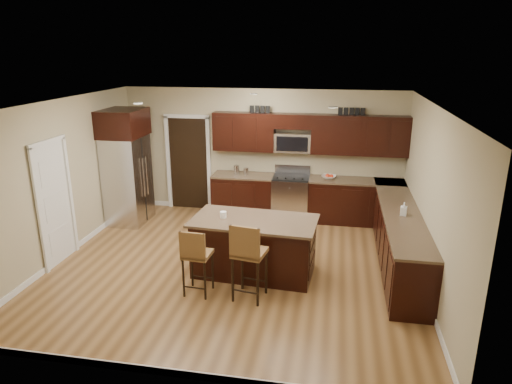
% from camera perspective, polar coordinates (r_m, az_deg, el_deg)
% --- Properties ---
extents(floor, '(6.00, 6.00, 0.00)m').
position_cam_1_polar(floor, '(7.76, -2.71, -9.28)').
color(floor, olive).
rests_on(floor, ground).
extents(ceiling, '(6.00, 6.00, 0.00)m').
position_cam_1_polar(ceiling, '(6.97, -3.04, 10.94)').
color(ceiling, silver).
rests_on(ceiling, wall_back).
extents(wall_back, '(6.00, 0.00, 6.00)m').
position_cam_1_polar(wall_back, '(9.86, 0.72, 4.97)').
color(wall_back, tan).
rests_on(wall_back, floor).
extents(wall_left, '(0.00, 5.50, 5.50)m').
position_cam_1_polar(wall_left, '(8.43, -23.17, 1.33)').
color(wall_left, tan).
rests_on(wall_left, floor).
extents(wall_right, '(0.00, 5.50, 5.50)m').
position_cam_1_polar(wall_right, '(7.22, 21.04, -0.99)').
color(wall_right, tan).
rests_on(wall_right, floor).
extents(base_cabinets, '(4.02, 3.96, 0.92)m').
position_cam_1_polar(base_cabinets, '(8.74, 11.66, -3.17)').
color(base_cabinets, black).
rests_on(base_cabinets, floor).
extents(upper_cabinets, '(4.00, 0.33, 0.80)m').
position_cam_1_polar(upper_cabinets, '(9.49, 6.84, 7.36)').
color(upper_cabinets, black).
rests_on(upper_cabinets, wall_back).
extents(range, '(0.76, 0.64, 1.11)m').
position_cam_1_polar(range, '(9.72, 4.36, -0.64)').
color(range, silver).
rests_on(range, floor).
extents(microwave, '(0.76, 0.31, 0.40)m').
position_cam_1_polar(microwave, '(9.58, 4.62, 6.18)').
color(microwave, silver).
rests_on(microwave, upper_cabinets).
extents(doorway, '(0.85, 0.03, 2.06)m').
position_cam_1_polar(doorway, '(10.31, -8.40, 3.51)').
color(doorway, black).
rests_on(doorway, floor).
extents(pantry_door, '(0.03, 0.80, 2.04)m').
position_cam_1_polar(pantry_door, '(8.27, -23.89, -1.45)').
color(pantry_door, white).
rests_on(pantry_door, floor).
extents(letter_decor, '(2.20, 0.03, 0.15)m').
position_cam_1_polar(letter_decor, '(9.43, 6.06, 10.12)').
color(letter_decor, black).
rests_on(letter_decor, upper_cabinets).
extents(island, '(2.03, 1.16, 0.92)m').
position_cam_1_polar(island, '(7.38, -0.23, -7.01)').
color(island, black).
rests_on(island, floor).
extents(stool_left, '(0.41, 0.41, 1.04)m').
position_cam_1_polar(stool_left, '(6.71, -7.53, -7.78)').
color(stool_left, brown).
rests_on(stool_left, floor).
extents(stool_mid, '(0.51, 0.51, 1.19)m').
position_cam_1_polar(stool_mid, '(6.48, -1.02, -7.64)').
color(stool_mid, brown).
rests_on(stool_mid, floor).
extents(refrigerator, '(0.79, 0.97, 2.35)m').
position_cam_1_polar(refrigerator, '(9.68, -15.88, 3.18)').
color(refrigerator, silver).
rests_on(refrigerator, floor).
extents(floor_mat, '(1.04, 0.84, 0.01)m').
position_cam_1_polar(floor_mat, '(9.18, -1.23, -4.81)').
color(floor_mat, brown).
rests_on(floor_mat, floor).
extents(fruit_bowl, '(0.34, 0.34, 0.07)m').
position_cam_1_polar(fruit_bowl, '(9.54, 9.08, 1.87)').
color(fruit_bowl, silver).
rests_on(fruit_bowl, base_cabinets).
extents(soap_bottle, '(0.12, 0.12, 0.22)m').
position_cam_1_polar(soap_bottle, '(7.71, 17.98, -2.02)').
color(soap_bottle, '#B2B2B2').
rests_on(soap_bottle, base_cabinets).
extents(canister_tall, '(0.12, 0.12, 0.20)m').
position_cam_1_polar(canister_tall, '(9.74, -2.45, 2.79)').
color(canister_tall, silver).
rests_on(canister_tall, base_cabinets).
extents(canister_short, '(0.11, 0.11, 0.15)m').
position_cam_1_polar(canister_short, '(9.71, -1.25, 2.61)').
color(canister_short, silver).
rests_on(canister_short, base_cabinets).
extents(island_jar, '(0.10, 0.10, 0.10)m').
position_cam_1_polar(island_jar, '(7.28, -4.12, -2.84)').
color(island_jar, white).
rests_on(island_jar, island).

